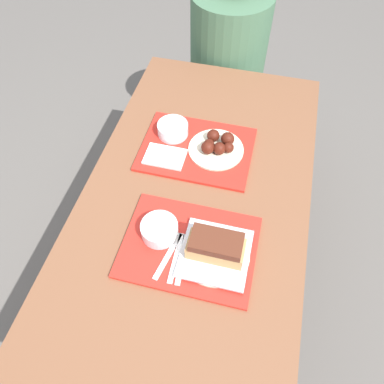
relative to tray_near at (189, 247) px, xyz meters
The scene contains 14 objects.
ground_plane 0.76m from the tray_near, 101.01° to the left, with size 12.00×12.00×0.00m, color #605B56.
picnic_table 0.18m from the tray_near, 101.01° to the left, with size 0.78×1.58×0.74m.
picnic_bench_far 1.22m from the tray_near, 91.42° to the left, with size 0.74×0.28×0.44m.
tray_near is the anchor object (origin of this frame).
tray_far 0.41m from the tray_near, 100.29° to the left, with size 0.41×0.31×0.01m.
bowl_coleslaw_near 0.11m from the tray_near, 168.86° to the left, with size 0.12×0.12×0.05m.
brisket_sandwich_plate 0.10m from the tray_near, ahead, with size 0.21×0.21×0.10m.
plastic_fork_near 0.06m from the tray_near, 122.73° to the right, with size 0.02×0.17×0.00m.
plastic_knife_near 0.05m from the tray_near, 101.66° to the right, with size 0.03×0.17×0.00m.
plastic_spoon_near 0.07m from the tray_near, 137.18° to the right, with size 0.05×0.17×0.00m.
bowl_coleslaw_far 0.49m from the tray_near, 111.55° to the left, with size 0.12×0.12×0.05m.
wings_plate_far 0.42m from the tray_near, 89.90° to the left, with size 0.21×0.21×0.06m.
napkin_far 0.38m from the tray_near, 117.92° to the left, with size 0.15×0.10×0.01m.
person_seated_across 1.16m from the tray_near, 94.41° to the left, with size 0.38×0.38×0.70m.
Camera 1 is at (0.17, -0.68, 1.78)m, focal length 35.00 mm.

